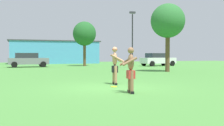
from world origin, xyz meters
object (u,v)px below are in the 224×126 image
player_with_cap (115,64)px  player_in_red (131,69)px  tree_left_field (168,21)px  tree_behind_players (84,34)px  frisbee (114,87)px  car_white_mid_lot (158,59)px  car_gray_near_post (28,60)px  lamp_post (132,34)px

player_with_cap → player_in_red: player_with_cap is taller
player_in_red → tree_left_field: 12.85m
player_with_cap → tree_behind_players: (3.36, 20.04, 2.97)m
frisbee → car_white_mid_lot: 22.05m
player_in_red → car_white_mid_lot: 23.64m
car_gray_near_post → lamp_post: bearing=-29.3°
car_gray_near_post → tree_behind_players: bearing=5.9°
player_with_cap → tree_behind_players: size_ratio=0.32×
player_in_red → lamp_post: lamp_post is taller
tree_left_field → frisbee: bearing=-133.1°
player_with_cap → lamp_post: 15.52m
car_white_mid_lot → tree_left_field: bearing=-115.4°
car_white_mid_lot → tree_left_field: (-4.87, -10.23, 3.24)m
car_gray_near_post → lamp_post: size_ratio=0.75×
tree_left_field → tree_behind_players: bearing=106.3°
player_with_cap → car_white_mid_lot: 21.11m
player_in_red → lamp_post: 18.17m
player_in_red → tree_behind_players: 23.31m
player_in_red → car_white_mid_lot: size_ratio=0.36×
player_with_cap → tree_left_field: tree_left_field is taller
car_white_mid_lot → tree_left_field: tree_left_field is taller
frisbee → tree_behind_players: tree_behind_players is taller
frisbee → car_gray_near_post: car_gray_near_post is taller
player_with_cap → player_in_red: size_ratio=1.07×
car_gray_near_post → tree_left_field: bearing=-49.6°
player_in_red → tree_left_field: bearing=52.6°
lamp_post → tree_behind_players: (-3.56, 6.40, 0.36)m
frisbee → tree_behind_players: (3.72, 20.91, 3.92)m
player_with_cap → car_gray_near_post: bearing=99.6°
frisbee → car_gray_near_post: 20.46m
player_in_red → tree_behind_players: size_ratio=0.30×
player_in_red → tree_left_field: (7.55, 9.89, 3.21)m
car_gray_near_post → tree_behind_players: (6.64, 0.68, 3.11)m
player_in_red → car_gray_near_post: size_ratio=0.37×
car_white_mid_lot → player_with_cap: bearing=-124.7°
player_with_cap → lamp_post: size_ratio=0.30×
player_in_red → player_with_cap: bearing=81.4°
frisbee → car_white_mid_lot: (12.37, 18.24, 0.81)m
player_in_red → tree_left_field: size_ratio=0.30×
player_with_cap → car_gray_near_post: player_with_cap is taller
player_in_red → lamp_post: (7.34, 16.40, 2.73)m
car_white_mid_lot → tree_left_field: size_ratio=0.82×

